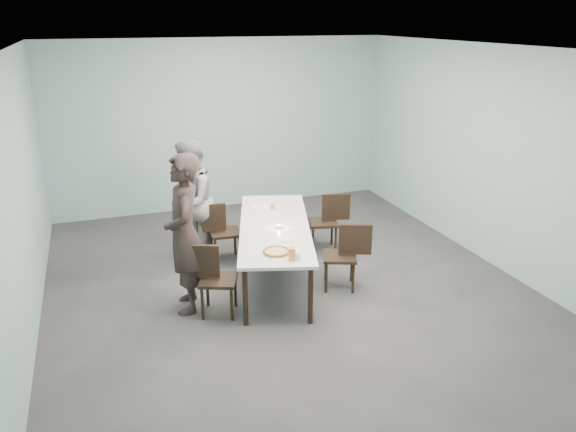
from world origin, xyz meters
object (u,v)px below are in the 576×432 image
object	(u,v)px
chair_far_left	(219,228)
chair_near_right	(346,251)
side_plate	(286,239)
tealight	(279,227)
amber_tumbler	(273,207)
table	(275,229)
beer_glass	(292,254)
chair_far_right	(328,218)
chair_near_left	(211,274)
water_tumbler	(297,256)
diner_far	(190,202)
diner_near	(184,234)
pizza	(276,252)

from	to	relation	value
chair_far_left	chair_near_right	bearing A→B (deg)	-41.53
side_plate	chair_far_left	bearing A→B (deg)	113.18
tealight	amber_tumbler	distance (m)	0.75
table	beer_glass	size ratio (longest dim) A/B	18.32
chair_near_right	chair_far_right	size ratio (longest dim) A/B	1.00
table	tealight	xyz separation A→B (m)	(0.03, -0.11, 0.08)
beer_glass	tealight	distance (m)	1.03
chair_near_left	table	bearing A→B (deg)	55.44
table	water_tumbler	distance (m)	1.13
table	beer_glass	world-z (taller)	beer_glass
beer_glass	diner_far	bearing A→B (deg)	110.41
amber_tumbler	diner_near	bearing A→B (deg)	-143.20
table	pizza	bearing A→B (deg)	-106.81
diner_near	water_tumbler	size ratio (longest dim) A/B	21.25
diner_near	tealight	xyz separation A→B (m)	(1.27, 0.33, -0.19)
chair_far_left	side_plate	bearing A→B (deg)	-63.33
chair_near_left	chair_far_right	distance (m)	2.45
chair_near_right	side_plate	bearing A→B (deg)	18.49
pizza	side_plate	distance (m)	0.43
chair_far_right	diner_far	bearing A→B (deg)	5.70
table	chair_far_left	world-z (taller)	chair_far_left
chair_far_right	diner_near	bearing A→B (deg)	39.42
chair_far_right	side_plate	world-z (taller)	chair_far_right
side_plate	tealight	world-z (taller)	tealight
chair_far_right	diner_far	world-z (taller)	diner_far
tealight	chair_far_right	bearing A→B (deg)	36.90
chair_far_left	diner_far	distance (m)	0.55
table	side_plate	bearing A→B (deg)	-92.22
chair_near_right	diner_near	bearing A→B (deg)	18.44
diner_near	amber_tumbler	size ratio (longest dim) A/B	23.91
diner_near	table	bearing A→B (deg)	116.60
chair_near_right	table	bearing A→B (deg)	-14.26
chair_far_left	chair_near_right	world-z (taller)	same
chair_far_right	chair_far_left	bearing A→B (deg)	9.92
water_tumbler	chair_far_right	bearing A→B (deg)	56.99
diner_near	side_plate	bearing A→B (deg)	93.32
chair_near_left	pizza	distance (m)	0.81
amber_tumbler	pizza	bearing A→B (deg)	-106.35
pizza	amber_tumbler	xyz separation A→B (m)	(0.44, 1.50, 0.02)
amber_tumbler	water_tumbler	bearing A→B (deg)	-99.03
chair_far_right	beer_glass	xyz separation A→B (m)	(-1.22, -1.79, 0.32)
table	chair_near_right	xyz separation A→B (m)	(0.77, -0.57, -0.19)
chair_far_right	water_tumbler	world-z (taller)	chair_far_right
table	diner_far	size ratio (longest dim) A/B	1.56
chair_near_left	side_plate	distance (m)	1.02
chair_far_right	tealight	size ratio (longest dim) A/B	15.54
chair_near_left	beer_glass	world-z (taller)	beer_glass
chair_far_left	amber_tumbler	size ratio (longest dim) A/B	10.88
table	side_plate	size ratio (longest dim) A/B	15.27
tealight	chair_near_left	bearing A→B (deg)	-151.49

